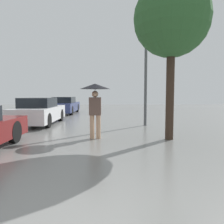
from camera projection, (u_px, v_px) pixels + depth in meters
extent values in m
cylinder|color=tan|center=(92.00, 127.00, 7.19)|extent=(0.15, 0.15, 0.78)
cylinder|color=tan|center=(98.00, 127.00, 7.19)|extent=(0.15, 0.15, 0.78)
cube|color=brown|center=(95.00, 106.00, 7.13)|extent=(0.39, 0.23, 0.58)
sphere|color=tan|center=(95.00, 94.00, 7.10)|extent=(0.21, 0.21, 0.21)
cylinder|color=#515456|center=(95.00, 99.00, 7.11)|extent=(0.02, 0.02, 0.62)
cone|color=black|center=(95.00, 86.00, 7.08)|extent=(0.98, 0.98, 0.17)
cylinder|color=black|center=(15.00, 132.00, 6.55)|extent=(0.18, 0.66, 0.66)
cube|color=silver|center=(40.00, 114.00, 10.72)|extent=(1.65, 4.04, 0.67)
cube|color=black|center=(38.00, 102.00, 10.48)|extent=(1.40, 1.82, 0.45)
cylinder|color=black|center=(34.00, 115.00, 11.98)|extent=(0.18, 0.65, 0.65)
cylinder|color=black|center=(61.00, 115.00, 11.99)|extent=(0.18, 0.65, 0.65)
cylinder|color=black|center=(14.00, 120.00, 9.48)|extent=(0.18, 0.65, 0.65)
cylinder|color=black|center=(48.00, 120.00, 9.50)|extent=(0.18, 0.65, 0.65)
cube|color=navy|center=(65.00, 107.00, 16.86)|extent=(1.64, 4.53, 0.65)
cube|color=black|center=(64.00, 100.00, 16.59)|extent=(1.40, 2.04, 0.44)
cylinder|color=black|center=(60.00, 108.00, 18.27)|extent=(0.18, 0.65, 0.65)
cylinder|color=black|center=(77.00, 108.00, 18.28)|extent=(0.18, 0.65, 0.65)
cylinder|color=black|center=(51.00, 110.00, 15.47)|extent=(0.18, 0.65, 0.65)
cylinder|color=black|center=(71.00, 110.00, 15.48)|extent=(0.18, 0.65, 0.65)
cylinder|color=#38281E|center=(170.00, 91.00, 6.97)|extent=(0.26, 0.26, 3.15)
sphere|color=#2D5B2D|center=(172.00, 19.00, 6.79)|extent=(2.37, 2.37, 2.37)
cylinder|color=#515456|center=(146.00, 76.00, 10.10)|extent=(0.13, 0.13, 4.64)
sphere|color=beige|center=(146.00, 22.00, 9.91)|extent=(0.37, 0.37, 0.37)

